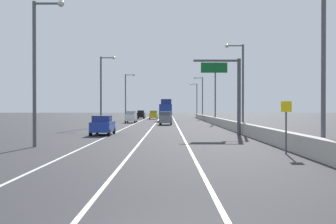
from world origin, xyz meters
name	(u,v)px	position (x,y,z in m)	size (l,w,h in m)	color
ground_plane	(168,123)	(0.00, 64.00, 0.00)	(320.00, 320.00, 0.00)	#2D2D30
lane_stripe_left	(133,125)	(-5.50, 55.00, 0.00)	(0.16, 130.00, 0.00)	silver
lane_stripe_center	(155,125)	(-2.00, 55.00, 0.00)	(0.16, 130.00, 0.00)	silver
lane_stripe_right	(178,125)	(1.50, 55.00, 0.00)	(0.16, 130.00, 0.00)	silver
jersey_barrier_right	(234,126)	(7.75, 40.00, 0.55)	(0.60, 120.00, 1.10)	#B2ADA3
overhead_sign_gantry	(233,87)	(6.41, 32.28, 4.73)	(4.68, 0.36, 7.50)	#47474C
speed_advisory_sign	(287,123)	(6.85, 15.25, 1.76)	(0.60, 0.11, 3.00)	#4C4C51
lamp_post_right_near	(320,50)	(8.03, 13.49, 5.67)	(2.14, 0.44, 9.85)	#4C4C51
lamp_post_right_second	(242,81)	(8.31, 37.91, 5.67)	(2.14, 0.44, 9.85)	#4C4C51
lamp_post_right_third	(215,90)	(8.03, 62.33, 5.67)	(2.14, 0.44, 9.85)	#4C4C51
lamp_post_right_fourth	(202,95)	(7.90, 86.74, 5.67)	(2.14, 0.44, 9.85)	#4C4C51
lamp_post_right_fifth	(197,98)	(8.33, 111.16, 5.67)	(2.14, 0.44, 9.85)	#4C4C51
lamp_post_left_near	(39,63)	(-8.59, 19.49, 5.67)	(2.14, 0.44, 9.85)	#4C4C51
lamp_post_left_mid	(104,86)	(-8.96, 48.79, 5.67)	(2.14, 0.44, 9.85)	#4C4C51
lamp_post_left_far	(128,94)	(-8.61, 78.09, 5.67)	(2.14, 0.44, 9.85)	#4C4C51
car_black_0	(142,115)	(-6.45, 91.22, 1.03)	(1.87, 4.45, 2.07)	black
car_white_1	(132,117)	(-6.46, 64.44, 1.04)	(1.91, 4.05, 2.10)	white
car_blue_2	(104,125)	(-6.21, 31.55, 0.95)	(1.95, 4.38, 1.89)	#1E389E
car_yellow_3	(154,115)	(-3.34, 88.87, 1.01)	(2.04, 4.10, 2.03)	gold
car_gray_4	(167,118)	(-0.22, 55.50, 1.04)	(1.98, 4.08, 2.09)	slate
box_truck	(167,111)	(-0.27, 74.25, 2.05)	(2.64, 9.39, 4.47)	navy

